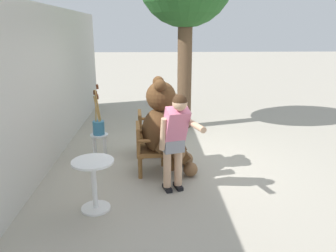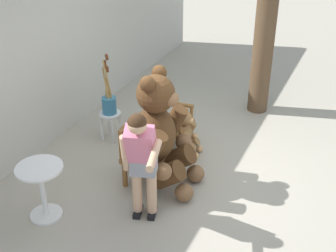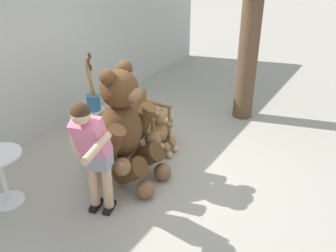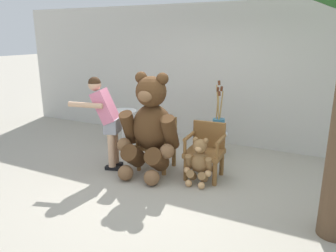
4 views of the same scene
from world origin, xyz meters
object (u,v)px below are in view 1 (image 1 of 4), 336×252
object	(u,v)px
teddy_bear_large	(164,128)
round_side_table	(94,179)
white_stool	(99,140)
wooden_chair_right	(149,132)
teddy_bear_small	(163,137)
brush_bucket	(98,125)
person_visitor	(175,135)
wooden_chair_left	(148,147)

from	to	relation	value
teddy_bear_large	round_side_table	distance (m)	1.59
teddy_bear_large	white_stool	bearing A→B (deg)	58.69
wooden_chair_right	round_side_table	distance (m)	2.16
wooden_chair_right	round_side_table	bearing A→B (deg)	160.66
wooden_chair_right	teddy_bear_small	size ratio (longest dim) A/B	1.20
round_side_table	wooden_chair_right	bearing A→B (deg)	-19.34
wooden_chair_right	brush_bucket	size ratio (longest dim) A/B	0.90
round_side_table	teddy_bear_large	bearing A→B (deg)	-39.54
teddy_bear_small	white_stool	world-z (taller)	teddy_bear_small
wooden_chair_right	teddy_bear_large	size ratio (longest dim) A/B	0.53
wooden_chair_right	brush_bucket	xyz separation A→B (m)	(-0.11, 0.94, 0.19)
teddy_bear_small	brush_bucket	distance (m)	1.27
white_stool	round_side_table	xyz separation A→B (m)	(-1.93, -0.23, 0.09)
person_visitor	teddy_bear_small	bearing A→B (deg)	4.58
teddy_bear_large	person_visitor	world-z (taller)	teddy_bear_large
brush_bucket	round_side_table	distance (m)	1.95
teddy_bear_large	white_stool	distance (m)	1.49
wooden_chair_right	teddy_bear_large	distance (m)	0.95
brush_bucket	white_stool	bearing A→B (deg)	2.56
wooden_chair_left	brush_bucket	size ratio (longest dim) A/B	0.90
teddy_bear_large	teddy_bear_small	bearing A→B (deg)	-0.72
wooden_chair_right	brush_bucket	bearing A→B (deg)	96.58
wooden_chair_left	wooden_chair_right	size ratio (longest dim) A/B	1.00
white_stool	round_side_table	bearing A→B (deg)	-173.25
round_side_table	teddy_bear_small	bearing A→B (deg)	-25.97
wooden_chair_right	white_stool	xyz separation A→B (m)	(-0.11, 0.94, -0.11)
round_side_table	wooden_chair_left	bearing A→B (deg)	-31.13
teddy_bear_large	wooden_chair_left	bearing A→B (deg)	91.82
teddy_bear_small	white_stool	size ratio (longest dim) A/B	1.56
person_visitor	brush_bucket	world-z (taller)	person_visitor
wooden_chair_right	white_stool	bearing A→B (deg)	96.47
person_visitor	teddy_bear_large	bearing A→B (deg)	10.48
teddy_bear_large	round_side_table	bearing A→B (deg)	140.46
wooden_chair_left	wooden_chair_right	distance (m)	0.85
person_visitor	white_stool	size ratio (longest dim) A/B	3.35
teddy_bear_large	person_visitor	size ratio (longest dim) A/B	1.06
wooden_chair_right	round_side_table	size ratio (longest dim) A/B	1.19
person_visitor	brush_bucket	bearing A→B (deg)	42.24
white_stool	round_side_table	distance (m)	1.95
person_visitor	white_stool	world-z (taller)	person_visitor
brush_bucket	teddy_bear_large	bearing A→B (deg)	-121.24
brush_bucket	wooden_chair_left	bearing A→B (deg)	-128.27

